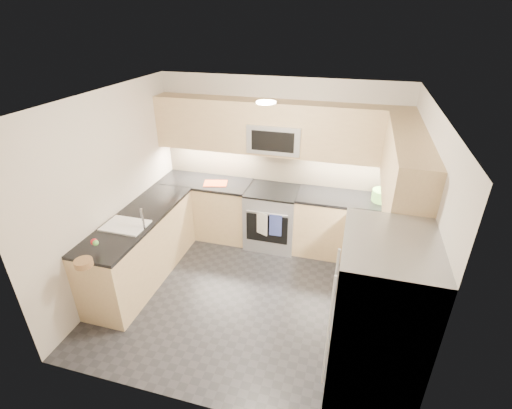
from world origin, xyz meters
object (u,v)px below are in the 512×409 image
object	(u,v)px
refrigerator	(375,332)
cutting_board	(215,183)
microwave	(276,137)
fruit_basket	(83,263)
gas_range	(272,218)
utensil_bowl	(382,196)

from	to	relation	value
refrigerator	cutting_board	size ratio (longest dim) A/B	5.16
microwave	cutting_board	world-z (taller)	microwave
refrigerator	fruit_basket	bearing A→B (deg)	178.38
gas_range	refrigerator	xyz separation A→B (m)	(1.45, -2.43, 0.45)
gas_range	utensil_bowl	bearing A→B (deg)	1.51
cutting_board	fruit_basket	xyz separation A→B (m)	(-0.57, -2.30, 0.03)
refrigerator	cutting_board	world-z (taller)	refrigerator
cutting_board	fruit_basket	world-z (taller)	fruit_basket
refrigerator	fruit_basket	xyz separation A→B (m)	(-2.91, 0.08, 0.07)
utensil_bowl	fruit_basket	size ratio (longest dim) A/B	1.50
fruit_basket	utensil_bowl	bearing A→B (deg)	38.41
utensil_bowl	cutting_board	bearing A→B (deg)	-178.13
gas_range	refrigerator	size ratio (longest dim) A/B	0.51
gas_range	fruit_basket	distance (m)	2.81
gas_range	refrigerator	world-z (taller)	refrigerator
microwave	refrigerator	xyz separation A→B (m)	(1.45, -2.55, -0.80)
cutting_board	microwave	bearing A→B (deg)	10.41
utensil_bowl	fruit_basket	bearing A→B (deg)	-141.59
utensil_bowl	cutting_board	distance (m)	2.44
microwave	fruit_basket	xyz separation A→B (m)	(-1.46, -2.47, -0.73)
cutting_board	fruit_basket	bearing A→B (deg)	-103.80
refrigerator	fruit_basket	size ratio (longest dim) A/B	9.53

